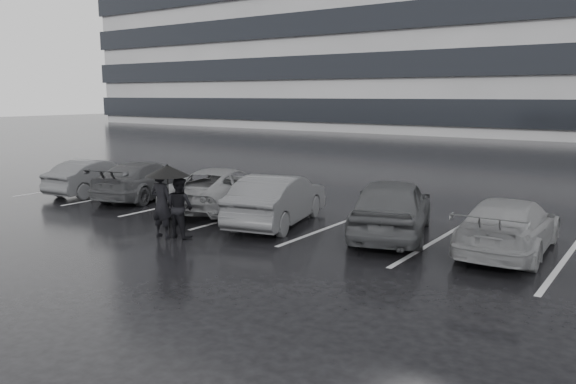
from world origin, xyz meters
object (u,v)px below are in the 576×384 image
at_px(car_west_b, 223,189).
at_px(car_west_a, 278,200).
at_px(car_main, 392,207).
at_px(pedestrian_left, 162,204).
at_px(car_west_d, 95,176).
at_px(car_west_c, 145,180).
at_px(pedestrian_right, 180,207).
at_px(car_east, 509,226).

bearing_deg(car_west_b, car_west_a, 149.48).
bearing_deg(car_main, pedestrian_left, 17.97).
bearing_deg(car_main, car_west_d, -16.09).
bearing_deg(pedestrian_left, car_west_b, -78.89).
bearing_deg(car_west_b, car_west_c, -14.77).
xyz_separation_m(car_west_b, pedestrian_right, (1.41, -3.14, 0.11)).
bearing_deg(pedestrian_right, car_west_c, -32.01).
bearing_deg(pedestrian_left, car_main, -150.05).
distance_m(car_west_a, car_east, 5.83).
distance_m(car_main, car_west_c, 8.98).
height_order(car_main, car_west_c, car_main).
bearing_deg(car_west_c, car_east, 166.49).
xyz_separation_m(car_west_b, car_west_d, (-5.55, -0.47, -0.03)).
distance_m(car_main, car_west_d, 11.16).
height_order(car_east, pedestrian_left, pedestrian_left).
bearing_deg(car_west_a, car_east, 172.92).
relative_size(car_main, pedestrian_right, 2.90).
distance_m(car_west_a, pedestrian_left, 3.12).
distance_m(car_east, pedestrian_right, 7.62).
distance_m(car_west_b, car_east, 8.33).
relative_size(car_west_d, car_east, 0.87).
xyz_separation_m(car_main, car_west_b, (-5.60, 0.08, -0.10)).
distance_m(car_west_c, pedestrian_right, 5.70).
relative_size(car_east, pedestrian_right, 2.82).
bearing_deg(car_west_d, car_west_a, 170.85).
bearing_deg(pedestrian_right, car_west_b, -65.28).
bearing_deg(car_west_b, car_west_d, -11.24).
bearing_deg(car_east, car_west_c, -1.86).
bearing_deg(car_west_b, pedestrian_left, 91.15).
bearing_deg(car_east, car_main, 0.18).
height_order(car_west_a, pedestrian_left, pedestrian_left).
distance_m(car_east, pedestrian_left, 8.05).
xyz_separation_m(car_west_b, car_west_c, (-3.39, -0.08, -0.02)).
bearing_deg(car_west_d, car_main, 174.16).
distance_m(car_west_b, car_west_c, 3.39).
bearing_deg(pedestrian_right, car_west_a, -113.89).
height_order(car_west_b, car_east, car_west_b).
relative_size(car_main, car_west_a, 1.06).
bearing_deg(car_west_b, car_east, 164.23).
relative_size(car_west_a, car_west_d, 1.12).
height_order(car_west_d, car_east, car_east).
bearing_deg(car_west_d, pedestrian_right, 151.16).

